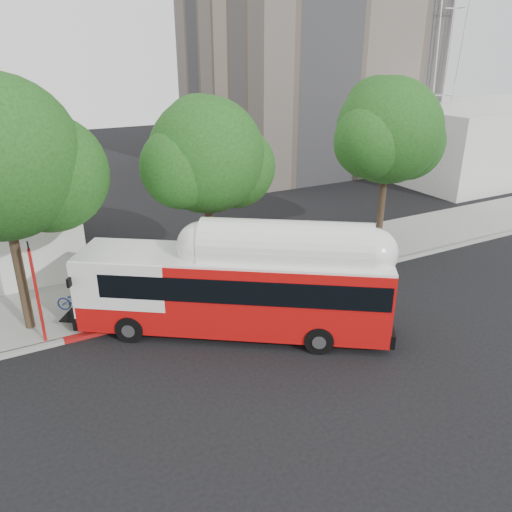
{
  "coord_description": "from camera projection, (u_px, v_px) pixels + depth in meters",
  "views": [
    {
      "loc": [
        -9.21,
        -13.87,
        10.3
      ],
      "look_at": [
        -0.2,
        3.0,
        2.37
      ],
      "focal_mm": 35.0,
      "sensor_mm": 36.0,
      "label": 1
    }
  ],
  "objects": [
    {
      "name": "street_tree_right",
      "position": [
        394.0,
        134.0,
        25.75
      ],
      "size": [
        6.21,
        5.4,
        9.18
      ],
      "color": "#2D2116",
      "rests_on": "ground"
    },
    {
      "name": "street_tree_left",
      "position": [
        13.0,
        163.0,
        17.55
      ],
      "size": [
        6.67,
        5.8,
        9.74
      ],
      "color": "#2D2116",
      "rests_on": "ground"
    },
    {
      "name": "sidewalk",
      "position": [
        226.0,
        274.0,
        24.53
      ],
      "size": [
        60.0,
        5.0,
        0.15
      ],
      "primitive_type": "cube",
      "color": "gray",
      "rests_on": "ground"
    },
    {
      "name": "horizon_block",
      "position": [
        487.0,
        139.0,
        44.21
      ],
      "size": [
        20.0,
        12.0,
        6.0
      ],
      "primitive_type": "cube",
      "color": "silver",
      "rests_on": "ground"
    },
    {
      "name": "ground",
      "position": [
        297.0,
        338.0,
        19.26
      ],
      "size": [
        120.0,
        120.0,
        0.0
      ],
      "primitive_type": "plane",
      "color": "black",
      "rests_on": "ground"
    },
    {
      "name": "signal_pole",
      "position": [
        37.0,
        294.0,
        18.09
      ],
      "size": [
        0.12,
        0.39,
        4.09
      ],
      "color": "red",
      "rests_on": "ground"
    },
    {
      "name": "red_curb_segment",
      "position": [
        188.0,
        311.0,
        21.1
      ],
      "size": [
        10.0,
        0.32,
        0.16
      ],
      "primitive_type": "cube",
      "color": "maroon",
      "rests_on": "ground"
    },
    {
      "name": "curb_strip",
      "position": [
        250.0,
        296.0,
        22.41
      ],
      "size": [
        60.0,
        0.3,
        0.15
      ],
      "primitive_type": "cube",
      "color": "gray",
      "rests_on": "ground"
    },
    {
      "name": "transit_bus",
      "position": [
        236.0,
        292.0,
        19.08
      ],
      "size": [
        11.62,
        8.91,
        3.73
      ],
      "rotation": [
        0.0,
        0.0,
        -0.6
      ],
      "color": "#BA0D0C",
      "rests_on": "ground"
    },
    {
      "name": "street_tree_mid",
      "position": [
        215.0,
        159.0,
        21.68
      ],
      "size": [
        5.75,
        5.0,
        8.62
      ],
      "color": "#2D2116",
      "rests_on": "ground"
    }
  ]
}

